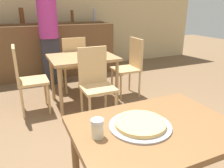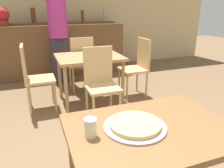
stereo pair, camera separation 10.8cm
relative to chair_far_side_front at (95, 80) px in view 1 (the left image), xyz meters
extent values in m
cube|color=#D1B784|center=(-0.16, 2.73, 0.86)|extent=(8.00, 0.05, 2.80)
cube|color=brown|center=(-0.16, -1.53, 0.17)|extent=(1.00, 0.73, 0.04)
cylinder|color=brown|center=(-0.60, -1.23, -0.19)|extent=(0.05, 0.05, 0.69)
cylinder|color=brown|center=(0.28, -1.23, -0.19)|extent=(0.05, 0.05, 0.69)
cube|color=#A87F51|center=(0.00, 0.55, 0.17)|extent=(0.94, 0.76, 0.04)
cylinder|color=#A87F51|center=(-0.41, 0.23, -0.19)|extent=(0.05, 0.05, 0.69)
cylinder|color=#A87F51|center=(0.41, 0.23, -0.19)|extent=(0.05, 0.05, 0.69)
cylinder|color=#A87F51|center=(-0.41, 0.87, -0.19)|extent=(0.05, 0.05, 0.69)
cylinder|color=#A87F51|center=(0.41, 0.87, -0.19)|extent=(0.05, 0.05, 0.69)
cube|color=brown|center=(-0.16, 2.23, -0.01)|extent=(2.60, 0.56, 1.07)
cube|color=brown|center=(-0.16, 2.37, 0.54)|extent=(2.39, 0.24, 0.03)
cylinder|color=#5B3314|center=(-0.67, 2.37, 0.71)|extent=(0.09, 0.09, 0.30)
cylinder|color=maroon|center=(-0.16, 2.37, 0.72)|extent=(0.09, 0.09, 0.32)
cylinder|color=#5B3314|center=(0.35, 2.37, 0.68)|extent=(0.06, 0.06, 0.24)
cylinder|color=#9999A3|center=(0.85, 2.37, 0.69)|extent=(0.06, 0.06, 0.27)
cube|color=tan|center=(0.00, -0.08, -0.09)|extent=(0.40, 0.40, 0.04)
cube|color=tan|center=(0.00, 0.10, 0.17)|extent=(0.38, 0.04, 0.48)
cylinder|color=tan|center=(-0.17, -0.25, -0.32)|extent=(0.03, 0.03, 0.43)
cylinder|color=tan|center=(0.17, -0.25, -0.32)|extent=(0.03, 0.03, 0.43)
cylinder|color=tan|center=(-0.17, 0.09, -0.32)|extent=(0.03, 0.03, 0.43)
cylinder|color=tan|center=(0.17, 0.09, -0.32)|extent=(0.03, 0.03, 0.43)
cube|color=tan|center=(0.00, 1.18, -0.09)|extent=(0.40, 0.40, 0.04)
cube|color=tan|center=(0.00, 0.99, 0.17)|extent=(0.38, 0.04, 0.48)
cylinder|color=tan|center=(0.17, 1.35, -0.32)|extent=(0.03, 0.03, 0.43)
cylinder|color=tan|center=(-0.17, 1.35, -0.32)|extent=(0.03, 0.03, 0.43)
cylinder|color=tan|center=(0.17, 1.01, -0.32)|extent=(0.03, 0.03, 0.43)
cylinder|color=tan|center=(-0.17, 1.01, -0.32)|extent=(0.03, 0.03, 0.43)
cube|color=tan|center=(-0.72, 0.55, -0.09)|extent=(0.40, 0.40, 0.04)
cube|color=tan|center=(-0.90, 0.55, 0.17)|extent=(0.04, 0.38, 0.48)
cylinder|color=tan|center=(-0.55, 0.38, -0.32)|extent=(0.03, 0.03, 0.43)
cylinder|color=tan|center=(-0.55, 0.72, -0.32)|extent=(0.03, 0.03, 0.43)
cylinder|color=tan|center=(-0.89, 0.38, -0.32)|extent=(0.03, 0.03, 0.43)
cylinder|color=tan|center=(-0.89, 0.72, -0.32)|extent=(0.03, 0.03, 0.43)
cube|color=tan|center=(0.72, 0.55, -0.09)|extent=(0.40, 0.40, 0.04)
cube|color=tan|center=(0.90, 0.55, 0.17)|extent=(0.04, 0.38, 0.48)
cylinder|color=tan|center=(0.55, 0.72, -0.32)|extent=(0.03, 0.03, 0.43)
cylinder|color=tan|center=(0.55, 0.38, -0.32)|extent=(0.03, 0.03, 0.43)
cylinder|color=tan|center=(0.89, 0.72, -0.32)|extent=(0.03, 0.03, 0.43)
cylinder|color=tan|center=(0.89, 0.38, -0.32)|extent=(0.03, 0.03, 0.43)
cylinder|color=#A3A3A8|center=(-0.25, -1.50, 0.20)|extent=(0.38, 0.38, 0.01)
cylinder|color=#E0B266|center=(-0.25, -1.50, 0.22)|extent=(0.31, 0.31, 0.02)
cylinder|color=beige|center=(-0.53, -1.50, 0.23)|extent=(0.07, 0.07, 0.09)
cylinder|color=silver|center=(-0.53, -1.50, 0.29)|extent=(0.07, 0.07, 0.02)
cube|color=#2D2D38|center=(-0.28, 1.65, -0.10)|extent=(0.32, 0.18, 0.88)
cylinder|color=#B2338C|center=(-0.28, 1.65, 0.70)|extent=(0.34, 0.34, 0.73)
camera|label=1|loc=(-0.88, -2.49, 0.89)|focal=35.00mm
camera|label=2|loc=(-0.78, -2.53, 0.89)|focal=35.00mm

